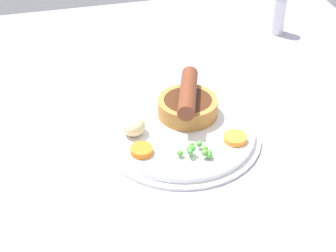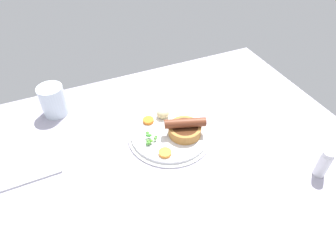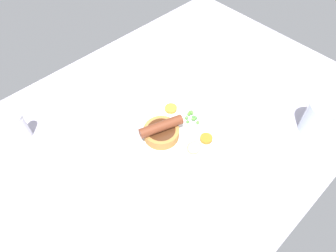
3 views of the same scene
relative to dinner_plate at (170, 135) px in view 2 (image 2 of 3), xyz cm
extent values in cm
cube|color=#9E99AD|center=(-4.39, -4.74, -2.07)|extent=(110.00, 80.00, 3.00)
cylinder|color=silver|center=(0.00, 0.00, -0.32)|extent=(23.87, 23.87, 0.50)
cylinder|color=silver|center=(0.00, 0.00, 0.13)|extent=(21.96, 21.96, 1.40)
cylinder|color=#AD7538|center=(3.70, -2.01, 2.21)|extent=(9.22, 9.22, 2.75)
cylinder|color=#472614|center=(3.70, -2.01, 3.43)|extent=(7.37, 7.37, 0.30)
cylinder|color=brown|center=(3.70, -2.01, 4.86)|extent=(11.62, 6.06, 2.57)
sphere|color=#539638|center=(-5.97, 0.53, 1.89)|extent=(0.78, 0.78, 0.78)
sphere|color=#51983E|center=(-4.93, -1.33, 1.69)|extent=(0.92, 0.92, 0.92)
sphere|color=#57943B|center=(-7.18, -1.45, 1.79)|extent=(0.96, 0.96, 0.96)
sphere|color=#4E9B43|center=(-6.60, 0.51, 1.95)|extent=(0.90, 0.90, 0.90)
sphere|color=#53A338|center=(-6.06, 1.82, 1.53)|extent=(0.93, 0.93, 0.93)
sphere|color=#54A72C|center=(-6.29, -1.77, 1.76)|extent=(0.91, 0.91, 0.91)
sphere|color=#499735|center=(-7.50, -2.04, 1.50)|extent=(0.86, 0.86, 0.86)
sphere|color=green|center=(-6.21, 0.03, 2.13)|extent=(0.88, 0.88, 0.88)
sphere|color=#57A93F|center=(-5.70, 0.23, 1.92)|extent=(0.76, 0.76, 0.76)
sphere|color=#53A739|center=(-7.08, -2.10, 1.61)|extent=(0.96, 0.96, 0.96)
sphere|color=#4C9E38|center=(-3.90, -0.32, 1.27)|extent=(0.86, 0.86, 0.86)
ellipsoid|color=beige|center=(0.88, 7.01, 2.27)|extent=(4.44, 4.17, 2.87)
cylinder|color=orange|center=(-3.88, 6.83, 1.29)|extent=(4.42, 4.42, 0.92)
cylinder|color=orange|center=(-4.59, -6.90, 1.27)|extent=(4.14, 4.14, 0.88)
cube|color=silver|center=(-39.34, -0.45, -0.27)|extent=(18.04, 2.08, 0.60)
cylinder|color=silver|center=(-28.10, 23.84, 4.18)|extent=(7.58, 7.58, 9.49)
cylinder|color=silver|center=(29.05, -27.52, 2.92)|extent=(2.88, 2.88, 6.97)
cylinder|color=silver|center=(29.05, -27.52, 6.90)|extent=(2.74, 2.74, 1.00)
camera|label=1|loc=(-64.63, 18.14, 50.39)|focal=60.00mm
camera|label=2|loc=(-24.96, -55.77, 59.82)|focal=32.00mm
camera|label=3|loc=(34.21, 32.75, 64.03)|focal=32.00mm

